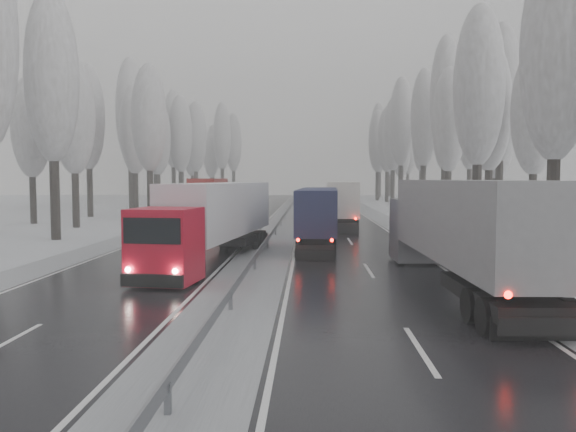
# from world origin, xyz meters

# --- Properties ---
(ground) EXTENTS (260.00, 260.00, 0.00)m
(ground) POSITION_xyz_m (0.00, 0.00, 0.00)
(ground) COLOR silver
(ground) RESTS_ON ground
(carriageway_right) EXTENTS (7.50, 200.00, 0.03)m
(carriageway_right) POSITION_xyz_m (5.25, 30.00, 0.01)
(carriageway_right) COLOR black
(carriageway_right) RESTS_ON ground
(carriageway_left) EXTENTS (7.50, 200.00, 0.03)m
(carriageway_left) POSITION_xyz_m (-5.25, 30.00, 0.01)
(carriageway_left) COLOR black
(carriageway_left) RESTS_ON ground
(median_slush) EXTENTS (3.00, 200.00, 0.04)m
(median_slush) POSITION_xyz_m (0.00, 30.00, 0.02)
(median_slush) COLOR #A3A5AA
(median_slush) RESTS_ON ground
(shoulder_right) EXTENTS (2.40, 200.00, 0.04)m
(shoulder_right) POSITION_xyz_m (10.20, 30.00, 0.02)
(shoulder_right) COLOR #A3A5AA
(shoulder_right) RESTS_ON ground
(shoulder_left) EXTENTS (2.40, 200.00, 0.04)m
(shoulder_left) POSITION_xyz_m (-10.20, 30.00, 0.02)
(shoulder_left) COLOR #A3A5AA
(shoulder_left) RESTS_ON ground
(median_guardrail) EXTENTS (0.12, 200.00, 0.76)m
(median_guardrail) POSITION_xyz_m (0.00, 29.99, 0.60)
(median_guardrail) COLOR slate
(median_guardrail) RESTS_ON ground
(tree_16) EXTENTS (3.60, 3.60, 16.53)m
(tree_16) POSITION_xyz_m (15.04, 15.67, 10.67)
(tree_16) COLOR black
(tree_16) RESTS_ON ground
(tree_18) EXTENTS (3.60, 3.60, 16.58)m
(tree_18) POSITION_xyz_m (14.51, 27.03, 10.70)
(tree_18) COLOR black
(tree_18) RESTS_ON ground
(tree_19) EXTENTS (3.60, 3.60, 14.57)m
(tree_19) POSITION_xyz_m (20.02, 31.03, 9.42)
(tree_19) COLOR black
(tree_19) RESTS_ON ground
(tree_20) EXTENTS (3.60, 3.60, 15.71)m
(tree_20) POSITION_xyz_m (17.90, 35.17, 10.14)
(tree_20) COLOR black
(tree_20) RESTS_ON ground
(tree_21) EXTENTS (3.60, 3.60, 18.62)m
(tree_21) POSITION_xyz_m (20.12, 39.17, 12.00)
(tree_21) COLOR black
(tree_21) RESTS_ON ground
(tree_22) EXTENTS (3.60, 3.60, 15.86)m
(tree_22) POSITION_xyz_m (17.02, 45.60, 10.24)
(tree_22) COLOR black
(tree_22) RESTS_ON ground
(tree_23) EXTENTS (3.60, 3.60, 13.55)m
(tree_23) POSITION_xyz_m (23.31, 49.60, 8.77)
(tree_23) COLOR black
(tree_23) RESTS_ON ground
(tree_24) EXTENTS (3.60, 3.60, 20.49)m
(tree_24) POSITION_xyz_m (17.90, 51.02, 13.19)
(tree_24) COLOR black
(tree_24) RESTS_ON ground
(tree_25) EXTENTS (3.60, 3.60, 19.44)m
(tree_25) POSITION_xyz_m (24.81, 55.02, 12.52)
(tree_25) COLOR black
(tree_25) RESTS_ON ground
(tree_26) EXTENTS (3.60, 3.60, 18.78)m
(tree_26) POSITION_xyz_m (17.56, 61.27, 12.10)
(tree_26) COLOR black
(tree_26) RESTS_ON ground
(tree_27) EXTENTS (3.60, 3.60, 17.62)m
(tree_27) POSITION_xyz_m (24.72, 65.27, 11.36)
(tree_27) COLOR black
(tree_27) RESTS_ON ground
(tree_28) EXTENTS (3.60, 3.60, 19.62)m
(tree_28) POSITION_xyz_m (16.34, 71.95, 12.64)
(tree_28) COLOR black
(tree_28) RESTS_ON ground
(tree_29) EXTENTS (3.60, 3.60, 18.11)m
(tree_29) POSITION_xyz_m (23.71, 75.95, 11.67)
(tree_29) COLOR black
(tree_29) RESTS_ON ground
(tree_30) EXTENTS (3.60, 3.60, 17.86)m
(tree_30) POSITION_xyz_m (16.56, 81.70, 11.52)
(tree_30) COLOR black
(tree_30) RESTS_ON ground
(tree_31) EXTENTS (3.60, 3.60, 18.58)m
(tree_31) POSITION_xyz_m (22.48, 85.70, 11.97)
(tree_31) COLOR black
(tree_31) RESTS_ON ground
(tree_32) EXTENTS (3.60, 3.60, 17.33)m
(tree_32) POSITION_xyz_m (16.63, 89.21, 11.18)
(tree_32) COLOR black
(tree_32) RESTS_ON ground
(tree_33) EXTENTS (3.60, 3.60, 14.33)m
(tree_33) POSITION_xyz_m (19.77, 93.21, 9.26)
(tree_33) COLOR black
(tree_33) RESTS_ON ground
(tree_34) EXTENTS (3.60, 3.60, 17.63)m
(tree_34) POSITION_xyz_m (15.73, 96.32, 11.37)
(tree_34) COLOR black
(tree_34) RESTS_ON ground
(tree_35) EXTENTS (3.60, 3.60, 18.25)m
(tree_35) POSITION_xyz_m (24.94, 100.32, 11.77)
(tree_35) COLOR black
(tree_35) RESTS_ON ground
(tree_36) EXTENTS (3.60, 3.60, 20.23)m
(tree_36) POSITION_xyz_m (17.04, 106.16, 13.02)
(tree_36) COLOR black
(tree_36) RESTS_ON ground
(tree_37) EXTENTS (3.60, 3.60, 16.37)m
(tree_37) POSITION_xyz_m (24.02, 110.16, 10.56)
(tree_37) COLOR black
(tree_37) RESTS_ON ground
(tree_38) EXTENTS (3.60, 3.60, 17.97)m
(tree_38) POSITION_xyz_m (18.73, 116.73, 11.59)
(tree_38) COLOR black
(tree_38) RESTS_ON ground
(tree_39) EXTENTS (3.60, 3.60, 16.19)m
(tree_39) POSITION_xyz_m (21.55, 120.73, 10.45)
(tree_39) COLOR black
(tree_39) RESTS_ON ground
(tree_58) EXTENTS (3.60, 3.60, 17.21)m
(tree_58) POSITION_xyz_m (-15.13, 24.57, 11.10)
(tree_58) COLOR black
(tree_58) RESTS_ON ground
(tree_60) EXTENTS (3.60, 3.60, 14.84)m
(tree_60) POSITION_xyz_m (-17.75, 34.20, 9.59)
(tree_60) COLOR black
(tree_60) RESTS_ON ground
(tree_61) EXTENTS (3.60, 3.60, 13.95)m
(tree_61) POSITION_xyz_m (-23.52, 38.20, 9.02)
(tree_61) COLOR black
(tree_61) RESTS_ON ground
(tree_62) EXTENTS (3.60, 3.60, 16.04)m
(tree_62) POSITION_xyz_m (-13.94, 43.73, 10.36)
(tree_62) COLOR black
(tree_62) RESTS_ON ground
(tree_63) EXTENTS (3.60, 3.60, 16.88)m
(tree_63) POSITION_xyz_m (-21.85, 47.73, 10.89)
(tree_63) COLOR black
(tree_63) RESTS_ON ground
(tree_64) EXTENTS (3.60, 3.60, 15.42)m
(tree_64) POSITION_xyz_m (-18.26, 52.71, 9.96)
(tree_64) COLOR black
(tree_64) RESTS_ON ground
(tree_65) EXTENTS (3.60, 3.60, 19.48)m
(tree_65) POSITION_xyz_m (-20.05, 56.71, 12.55)
(tree_65) COLOR black
(tree_65) RESTS_ON ground
(tree_66) EXTENTS (3.60, 3.60, 15.23)m
(tree_66) POSITION_xyz_m (-18.16, 62.35, 9.84)
(tree_66) COLOR black
(tree_66) RESTS_ON ground
(tree_67) EXTENTS (3.60, 3.60, 17.09)m
(tree_67) POSITION_xyz_m (-19.54, 66.35, 11.03)
(tree_67) COLOR black
(tree_67) RESTS_ON ground
(tree_68) EXTENTS (3.60, 3.60, 16.65)m
(tree_68) POSITION_xyz_m (-16.58, 69.11, 10.75)
(tree_68) COLOR black
(tree_68) RESTS_ON ground
(tree_69) EXTENTS (3.60, 3.60, 19.35)m
(tree_69) POSITION_xyz_m (-21.42, 73.11, 12.46)
(tree_69) COLOR black
(tree_69) RESTS_ON ground
(tree_70) EXTENTS (3.60, 3.60, 17.09)m
(tree_70) POSITION_xyz_m (-16.33, 79.19, 11.03)
(tree_70) COLOR black
(tree_70) RESTS_ON ground
(tree_71) EXTENTS (3.60, 3.60, 19.61)m
(tree_71) POSITION_xyz_m (-21.09, 83.19, 12.63)
(tree_71) COLOR black
(tree_71) RESTS_ON ground
(tree_72) EXTENTS (3.60, 3.60, 15.11)m
(tree_72) POSITION_xyz_m (-18.93, 88.54, 9.76)
(tree_72) COLOR black
(tree_72) RESTS_ON ground
(tree_73) EXTENTS (3.60, 3.60, 17.22)m
(tree_73) POSITION_xyz_m (-21.82, 92.54, 11.11)
(tree_73) COLOR black
(tree_73) RESTS_ON ground
(tree_74) EXTENTS (3.60, 3.60, 19.68)m
(tree_74) POSITION_xyz_m (-15.07, 99.33, 12.67)
(tree_74) COLOR black
(tree_74) RESTS_ON ground
(tree_75) EXTENTS (3.60, 3.60, 18.60)m
(tree_75) POSITION_xyz_m (-24.20, 103.33, 11.99)
(tree_75) COLOR black
(tree_75) RESTS_ON ground
(tree_76) EXTENTS (3.60, 3.60, 18.55)m
(tree_76) POSITION_xyz_m (-14.05, 108.72, 11.95)
(tree_76) COLOR black
(tree_76) RESTS_ON ground
(tree_77) EXTENTS (3.60, 3.60, 14.32)m
(tree_77) POSITION_xyz_m (-19.66, 112.72, 9.26)
(tree_77) COLOR black
(tree_77) RESTS_ON ground
(tree_78) EXTENTS (3.60, 3.60, 19.55)m
(tree_78) POSITION_xyz_m (-17.56, 115.31, 12.59)
(tree_78) COLOR black
(tree_78) RESTS_ON ground
(tree_79) EXTENTS (3.60, 3.60, 17.07)m
(tree_79) POSITION_xyz_m (-20.33, 119.31, 11.01)
(tree_79) COLOR black
(tree_79) RESTS_ON ground
(truck_grey_tarp) EXTENTS (2.96, 16.37, 4.18)m
(truck_grey_tarp) POSITION_xyz_m (8.20, 7.93, 2.44)
(truck_grey_tarp) COLOR #525358
(truck_grey_tarp) RESTS_ON ground
(truck_blue_box) EXTENTS (2.78, 14.18, 3.62)m
(truck_blue_box) POSITION_xyz_m (3.10, 21.77, 2.11)
(truck_blue_box) COLOR navy
(truck_blue_box) RESTS_ON ground
(truck_cream_box) EXTENTS (3.52, 15.59, 3.97)m
(truck_cream_box) POSITION_xyz_m (5.55, 35.27, 2.32)
(truck_cream_box) COLOR #AAA796
(truck_cream_box) RESTS_ON ground
(box_truck_distant) EXTENTS (3.15, 7.51, 2.72)m
(box_truck_distant) POSITION_xyz_m (5.82, 77.02, 1.39)
(box_truck_distant) COLOR #ADB0B4
(box_truck_distant) RESTS_ON ground
(truck_red_white) EXTENTS (4.46, 15.76, 4.01)m
(truck_red_white) POSITION_xyz_m (-2.29, 14.76, 2.34)
(truck_red_white) COLOR #B90A1F
(truck_red_white) RESTS_ON ground
(truck_red_red) EXTENTS (3.37, 16.66, 4.25)m
(truck_red_red) POSITION_xyz_m (-8.20, 45.39, 2.48)
(truck_red_red) COLOR #AA0910
(truck_red_red) RESTS_ON ground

